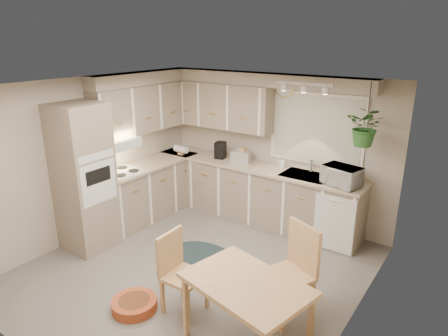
{
  "coord_description": "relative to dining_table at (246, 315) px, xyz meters",
  "views": [
    {
      "loc": [
        2.94,
        -3.55,
        2.95
      ],
      "look_at": [
        0.07,
        0.55,
        1.28
      ],
      "focal_mm": 32.0,
      "sensor_mm": 36.0,
      "label": 1
    }
  ],
  "objects": [
    {
      "name": "floor",
      "position": [
        -1.27,
        0.78,
        -0.37
      ],
      "size": [
        4.2,
        4.2,
        0.0
      ],
      "primitive_type": "plane",
      "color": "slate",
      "rests_on": "ground"
    },
    {
      "name": "ceiling",
      "position": [
        -1.27,
        0.78,
        2.03
      ],
      "size": [
        4.2,
        4.2,
        0.0
      ],
      "primitive_type": "plane",
      "color": "silver",
      "rests_on": "wall_back"
    },
    {
      "name": "wall_back",
      "position": [
        -1.27,
        2.88,
        0.83
      ],
      "size": [
        4.0,
        0.04,
        2.4
      ],
      "primitive_type": "cube",
      "color": "#ADA18F",
      "rests_on": "floor"
    },
    {
      "name": "wall_front",
      "position": [
        -1.27,
        -1.32,
        0.83
      ],
      "size": [
        4.0,
        0.04,
        2.4
      ],
      "primitive_type": "cube",
      "color": "#ADA18F",
      "rests_on": "floor"
    },
    {
      "name": "wall_left",
      "position": [
        -3.27,
        0.78,
        0.83
      ],
      "size": [
        0.04,
        4.2,
        2.4
      ],
      "primitive_type": "cube",
      "color": "#ADA18F",
      "rests_on": "floor"
    },
    {
      "name": "wall_right",
      "position": [
        0.73,
        0.78,
        0.83
      ],
      "size": [
        0.04,
        4.2,
        2.4
      ],
      "primitive_type": "cube",
      "color": "#ADA18F",
      "rests_on": "floor"
    },
    {
      "name": "base_cab_left",
      "position": [
        -2.97,
        1.66,
        0.08
      ],
      "size": [
        0.6,
        1.85,
        0.9
      ],
      "primitive_type": "cube",
      "color": "gray",
      "rests_on": "floor"
    },
    {
      "name": "base_cab_back",
      "position": [
        -1.47,
        2.58,
        0.08
      ],
      "size": [
        3.6,
        0.6,
        0.9
      ],
      "primitive_type": "cube",
      "color": "gray",
      "rests_on": "floor"
    },
    {
      "name": "counter_left",
      "position": [
        -2.96,
        1.66,
        0.55
      ],
      "size": [
        0.64,
        1.89,
        0.04
      ],
      "primitive_type": "cube",
      "color": "tan",
      "rests_on": "base_cab_left"
    },
    {
      "name": "counter_back",
      "position": [
        -1.47,
        2.57,
        0.55
      ],
      "size": [
        3.64,
        0.64,
        0.04
      ],
      "primitive_type": "cube",
      "color": "tan",
      "rests_on": "base_cab_back"
    },
    {
      "name": "oven_stack",
      "position": [
        -2.94,
        0.41,
        0.68
      ],
      "size": [
        0.65,
        0.65,
        2.1
      ],
      "primitive_type": "cube",
      "color": "gray",
      "rests_on": "floor"
    },
    {
      "name": "wall_oven_face",
      "position": [
        -2.62,
        0.41,
        0.68
      ],
      "size": [
        0.02,
        0.56,
        0.58
      ],
      "primitive_type": "cube",
      "color": "silver",
      "rests_on": "oven_stack"
    },
    {
      "name": "upper_cab_left",
      "position": [
        -3.09,
        1.78,
        1.46
      ],
      "size": [
        0.35,
        2.0,
        0.75
      ],
      "primitive_type": "cube",
      "color": "gray",
      "rests_on": "wall_left"
    },
    {
      "name": "upper_cab_back",
      "position": [
        -2.27,
        2.71,
        1.46
      ],
      "size": [
        2.0,
        0.35,
        0.75
      ],
      "primitive_type": "cube",
      "color": "gray",
      "rests_on": "wall_back"
    },
    {
      "name": "soffit_left",
      "position": [
        -3.12,
        1.78,
        1.93
      ],
      "size": [
        0.3,
        2.0,
        0.2
      ],
      "primitive_type": "cube",
      "color": "#ADA18F",
      "rests_on": "wall_left"
    },
    {
      "name": "soffit_back",
      "position": [
        -1.47,
        2.73,
        1.93
      ],
      "size": [
        3.6,
        0.3,
        0.2
      ],
      "primitive_type": "cube",
      "color": "#ADA18F",
      "rests_on": "wall_back"
    },
    {
      "name": "cooktop",
      "position": [
        -2.95,
        1.08,
        0.58
      ],
      "size": [
        0.52,
        0.58,
        0.02
      ],
      "primitive_type": "cube",
      "color": "silver",
      "rests_on": "counter_left"
    },
    {
      "name": "range_hood",
      "position": [
        -2.97,
        1.08,
        1.03
      ],
      "size": [
        0.4,
        0.6,
        0.14
      ],
      "primitive_type": "cube",
      "color": "silver",
      "rests_on": "upper_cab_left"
    },
    {
      "name": "window_blinds",
      "position": [
        -0.57,
        2.85,
        1.23
      ],
      "size": [
        1.4,
        0.02,
        1.0
      ],
      "primitive_type": "cube",
      "color": "silver",
      "rests_on": "wall_back"
    },
    {
      "name": "window_frame",
      "position": [
        -0.57,
        2.86,
        1.23
      ],
      "size": [
        1.5,
        0.02,
        1.1
      ],
      "primitive_type": "cube",
      "color": "white",
      "rests_on": "wall_back"
    },
    {
      "name": "sink",
      "position": [
        -0.57,
        2.58,
        0.53
      ],
      "size": [
        0.7,
        0.48,
        0.1
      ],
      "primitive_type": "cube",
      "color": "#B6B9BE",
      "rests_on": "counter_back"
    },
    {
      "name": "dishwasher_front",
      "position": [
        0.03,
        2.27,
        0.06
      ],
      "size": [
        0.58,
        0.02,
        0.83
      ],
      "primitive_type": "cube",
      "color": "silver",
      "rests_on": "base_cab_back"
    },
    {
      "name": "track_light_bar",
      "position": [
        -0.57,
        2.33,
        1.96
      ],
      "size": [
        0.8,
        0.04,
        0.04
      ],
      "primitive_type": "cube",
      "color": "silver",
      "rests_on": "ceiling"
    },
    {
      "name": "wall_clock",
      "position": [
        -1.12,
        2.85,
        1.81
      ],
      "size": [
        0.3,
        0.03,
        0.3
      ],
      "primitive_type": "cylinder",
      "rotation": [
        1.57,
        0.0,
        0.0
      ],
      "color": "#EAC852",
      "rests_on": "wall_back"
    },
    {
      "name": "dining_table",
      "position": [
        0.0,
        0.0,
        0.0
      ],
      "size": [
        1.31,
        1.01,
        0.73
      ],
      "primitive_type": "cube",
      "rotation": [
        0.0,
        0.0,
        -0.21
      ],
      "color": "tan",
      "rests_on": "floor"
    },
    {
      "name": "chair_left",
      "position": [
        -0.85,
        0.08,
        0.09
      ],
      "size": [
        0.44,
        0.44,
        0.92
      ],
      "primitive_type": "cube",
      "rotation": [
        0.0,
        0.0,
        -1.54
      ],
      "color": "tan",
      "rests_on": "floor"
    },
    {
      "name": "chair_back",
      "position": [
        0.11,
        0.64,
        0.16
      ],
      "size": [
        0.65,
        0.65,
        1.05
      ],
      "primitive_type": "cube",
      "rotation": [
        0.0,
        0.0,
        2.72
      ],
      "color": "tan",
      "rests_on": "floor"
    },
    {
      "name": "braided_rug",
      "position": [
        -1.35,
        1.0,
        -0.36
      ],
      "size": [
        1.32,
        1.09,
        0.01
      ],
      "primitive_type": "ellipsoid",
      "rotation": [
        0.0,
        0.0,
        -0.19
      ],
      "color": "black",
      "rests_on": "floor"
    },
    {
      "name": "pet_bed",
      "position": [
        -1.32,
        -0.24,
        -0.31
      ],
      "size": [
        0.61,
        0.61,
        0.12
      ],
      "primitive_type": "cylinder",
      "rotation": [
        0.0,
        0.0,
        0.23
      ],
      "color": "#A74221",
      "rests_on": "floor"
    },
    {
      "name": "microwave",
      "position": [
        0.01,
        2.48,
        0.74
      ],
      "size": [
        0.55,
        0.39,
        0.34
      ],
      "primitive_type": "imported",
      "rotation": [
        0.0,
        0.0,
        -0.23
      ],
      "color": "silver",
      "rests_on": "counter_back"
    },
    {
      "name": "soap_bottle",
      "position": [
        -1.03,
        2.73,
        0.61
      ],
      "size": [
        0.11,
        0.18,
        0.08
      ],
      "primitive_type": "imported",
      "rotation": [
        0.0,
        0.0,
        0.19
      ],
      "color": "silver",
      "rests_on": "counter_back"
    },
    {
      "name": "hanging_plant",
      "position": [
        0.27,
        2.48,
        1.39
      ],
      "size": [
        0.53,
        0.58,
        0.41
      ],
      "primitive_type": "imported",
      "rotation": [
        0.0,
        0.0,
        -0.11
      ],
      "color": "#275B24",
      "rests_on": "ceiling"
    },
    {
      "name": "coffee_maker",
      "position": [
        -2.14,
        2.58,
        0.71
      ],
      "size": [
        0.2,
        0.23,
        0.28
      ],
      "primitive_type": "cube",
      "rotation": [
        0.0,
        0.0,
        0.25
      ],
      "color": "black",
      "rests_on": "counter_back"
    },
    {
      "name": "toaster",
      "position": [
        -1.74,
        2.6,
        0.67
      ],
      "size": [
        0.34,
        0.24,
        0.19
      ],
      "primitive_type": "cube",
      "rotation": [
        0.0,
        0.0,
        0.23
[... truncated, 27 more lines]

